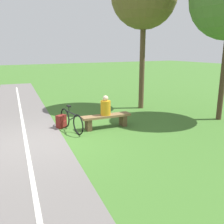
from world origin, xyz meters
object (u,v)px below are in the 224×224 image
bicycle (71,120)px  backpack (61,122)px  bench (106,119)px  person_seated (106,107)px

bicycle → backpack: (0.21, -0.48, -0.14)m
bench → person_seated: person_seated is taller
person_seated → bicycle: person_seated is taller
person_seated → backpack: person_seated is taller
bench → backpack: 1.61m
person_seated → bicycle: 1.29m
bench → backpack: size_ratio=3.92×
bench → bicycle: 1.24m
person_seated → backpack: bearing=-24.3°
bicycle → backpack: size_ratio=3.66×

